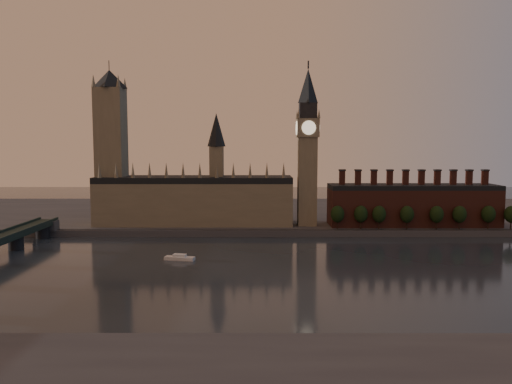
{
  "coord_description": "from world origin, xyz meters",
  "views": [
    {
      "loc": [
        -23.35,
        -217.34,
        57.63
      ],
      "look_at": [
        -23.65,
        55.0,
        31.35
      ],
      "focal_mm": 35.0,
      "sensor_mm": 36.0,
      "label": 1
    }
  ],
  "objects": [
    {
      "name": "embankment_tree_4",
      "position": [
        90.14,
        93.62,
        13.47
      ],
      "size": [
        8.6,
        8.6,
        14.88
      ],
      "color": "black",
      "rests_on": "north_bank"
    },
    {
      "name": "embankment_tree_6",
      "position": [
        123.26,
        94.76,
        13.47
      ],
      "size": [
        8.6,
        8.6,
        14.88
      ],
      "color": "black",
      "rests_on": "north_bank"
    },
    {
      "name": "embankment_tree_2",
      "position": [
        54.07,
        94.35,
        13.47
      ],
      "size": [
        8.6,
        8.6,
        14.88
      ],
      "color": "black",
      "rests_on": "north_bank"
    },
    {
      "name": "victoria_tower",
      "position": [
        -120.0,
        115.0,
        59.09
      ],
      "size": [
        24.0,
        24.0,
        108.0
      ],
      "color": "#7C7158",
      "rests_on": "north_bank"
    },
    {
      "name": "embankment_tree_1",
      "position": [
        42.71,
        95.18,
        13.47
      ],
      "size": [
        8.6,
        8.6,
        14.88
      ],
      "color": "black",
      "rests_on": "north_bank"
    },
    {
      "name": "big_ben",
      "position": [
        10.0,
        110.0,
        56.83
      ],
      "size": [
        15.0,
        15.0,
        107.0
      ],
      "color": "#7C7158",
      "rests_on": "north_bank"
    },
    {
      "name": "embankment_tree_3",
      "position": [
        71.56,
        93.91,
        13.47
      ],
      "size": [
        8.6,
        8.6,
        14.88
      ],
      "color": "black",
      "rests_on": "north_bank"
    },
    {
      "name": "embankment_tree_0",
      "position": [
        27.83,
        94.77,
        13.47
      ],
      "size": [
        8.6,
        8.6,
        14.88
      ],
      "color": "black",
      "rests_on": "north_bank"
    },
    {
      "name": "embankment_tree_5",
      "position": [
        104.61,
        93.71,
        13.47
      ],
      "size": [
        8.6,
        8.6,
        14.88
      ],
      "color": "black",
      "rests_on": "north_bank"
    },
    {
      "name": "north_bank",
      "position": [
        0.0,
        178.04,
        2.0
      ],
      "size": [
        900.0,
        182.0,
        4.0
      ],
      "color": "#48494D",
      "rests_on": "ground"
    },
    {
      "name": "river_boat",
      "position": [
        -61.69,
        26.58,
        1.15
      ],
      "size": [
        15.55,
        7.28,
        3.0
      ],
      "rotation": [
        0.0,
        0.0,
        -0.21
      ],
      "color": "silver",
      "rests_on": "ground"
    },
    {
      "name": "ground",
      "position": [
        0.0,
        0.0,
        0.0
      ],
      "size": [
        900.0,
        900.0,
        0.0
      ],
      "primitive_type": "plane",
      "color": "black",
      "rests_on": "ground"
    },
    {
      "name": "chimney_block",
      "position": [
        80.0,
        110.0,
        17.82
      ],
      "size": [
        110.0,
        25.0,
        37.0
      ],
      "color": "brown",
      "rests_on": "north_bank"
    },
    {
      "name": "embankment_tree_7",
      "position": [
        137.1,
        93.55,
        13.47
      ],
      "size": [
        8.6,
        8.6,
        14.88
      ],
      "color": "black",
      "rests_on": "north_bank"
    },
    {
      "name": "palace_of_westminster",
      "position": [
        -64.41,
        114.91,
        21.63
      ],
      "size": [
        130.0,
        30.3,
        74.0
      ],
      "color": "#7C7158",
      "rests_on": "north_bank"
    }
  ]
}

